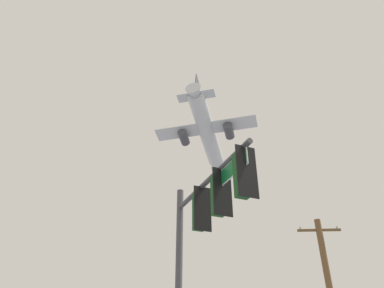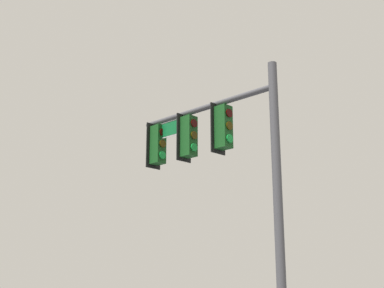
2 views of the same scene
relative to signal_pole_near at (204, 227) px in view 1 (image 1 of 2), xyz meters
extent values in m
cylinder|color=#47474C|center=(0.39, -0.02, 1.25)|extent=(4.46, 0.38, 0.15)
cube|color=black|center=(-0.09, 0.00, 0.58)|extent=(0.06, 0.52, 1.30)
cube|color=#144719|center=(-0.28, 0.01, 0.58)|extent=(0.38, 0.34, 1.10)
cylinder|color=#144719|center=(-0.28, 0.01, 1.19)|extent=(0.04, 0.04, 0.12)
cylinder|color=#340503|center=(-0.48, 0.03, 0.91)|extent=(0.04, 0.22, 0.22)
cylinder|color=#392D05|center=(-0.48, 0.03, 0.58)|extent=(0.04, 0.22, 0.22)
cylinder|color=green|center=(-0.48, 0.03, 0.25)|extent=(0.04, 0.22, 0.22)
cube|color=black|center=(1.13, -0.06, 0.58)|extent=(0.06, 0.52, 1.30)
cube|color=#144719|center=(0.94, -0.05, 0.58)|extent=(0.38, 0.34, 1.10)
cylinder|color=#144719|center=(0.94, -0.05, 1.19)|extent=(0.04, 0.04, 0.12)
cylinder|color=#340503|center=(0.74, -0.04, 0.91)|extent=(0.04, 0.22, 0.22)
cylinder|color=#392D05|center=(0.74, -0.04, 0.58)|extent=(0.04, 0.22, 0.22)
cylinder|color=green|center=(0.74, -0.04, 0.25)|extent=(0.04, 0.22, 0.22)
cube|color=black|center=(2.36, -0.13, 0.58)|extent=(0.06, 0.52, 1.30)
cube|color=#144719|center=(2.17, -0.12, 0.58)|extent=(0.38, 0.34, 1.10)
cylinder|color=#144719|center=(2.17, -0.12, 1.19)|extent=(0.04, 0.04, 0.12)
cylinder|color=#340503|center=(1.97, -0.11, 0.91)|extent=(0.04, 0.22, 0.22)
cylinder|color=#392D05|center=(1.97, -0.11, 0.58)|extent=(0.04, 0.22, 0.22)
cylinder|color=green|center=(1.97, -0.11, 0.25)|extent=(0.04, 0.22, 0.22)
cube|color=#0F602D|center=(1.67, -0.09, 0.96)|extent=(1.48, 0.12, 0.39)
cube|color=white|center=(1.67, -0.09, 0.96)|extent=(1.54, 0.11, 0.45)
cube|color=brown|center=(-6.41, 10.62, 3.45)|extent=(1.25, 2.14, 0.12)
cylinder|color=gray|center=(-6.90, 9.74, 3.57)|extent=(0.08, 0.08, 0.16)
cylinder|color=gray|center=(-5.92, 11.50, 3.57)|extent=(0.08, 0.08, 0.16)
cylinder|color=silver|center=(-65.46, 36.07, 52.87)|extent=(21.97, 19.90, 9.79)
cone|color=silver|center=(-74.64, 44.05, 50.11)|extent=(7.64, 7.45, 5.49)
cone|color=silver|center=(-56.28, 28.09, 55.63)|extent=(6.83, 6.66, 4.92)
cube|color=silver|center=(-64.24, 35.00, 52.56)|extent=(21.13, 23.42, 1.14)
cube|color=silver|center=(-56.81, 28.54, 55.92)|extent=(8.19, 8.88, 0.68)
cube|color=#3F3F47|center=(-57.57, 29.21, 60.41)|extent=(3.25, 2.85, 6.22)
cylinder|color=#3F3F47|center=(-60.65, 40.04, 51.08)|extent=(5.12, 4.89, 3.29)
cylinder|color=#3F3F47|center=(-68.73, 30.74, 51.08)|extent=(5.12, 4.89, 3.29)
camera|label=1|loc=(8.61, -4.57, -3.36)|focal=35.00mm
camera|label=2|loc=(-8.15, 10.19, -3.31)|focal=50.00mm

